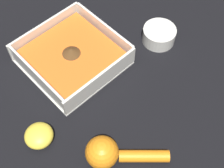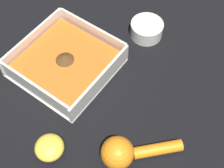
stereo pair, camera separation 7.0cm
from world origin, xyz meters
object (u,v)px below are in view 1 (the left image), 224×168
(square_dish, at_px, (73,56))
(spice_bowl, at_px, (159,35))
(lemon_half, at_px, (39,136))
(lemon_squeezer, at_px, (109,153))

(square_dish, relative_size, spice_bowl, 2.56)
(lemon_half, bearing_deg, spice_bowl, 1.74)
(square_dish, height_order, lemon_squeezer, lemon_squeezer)
(spice_bowl, distance_m, lemon_half, 0.39)
(square_dish, bearing_deg, lemon_half, -149.08)
(square_dish, height_order, lemon_half, square_dish)
(lemon_half, bearing_deg, square_dish, 30.92)
(spice_bowl, relative_size, lemon_half, 1.38)
(spice_bowl, xyz_separation_m, lemon_squeezer, (-0.31, -0.14, 0.01))
(square_dish, bearing_deg, spice_bowl, -25.86)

